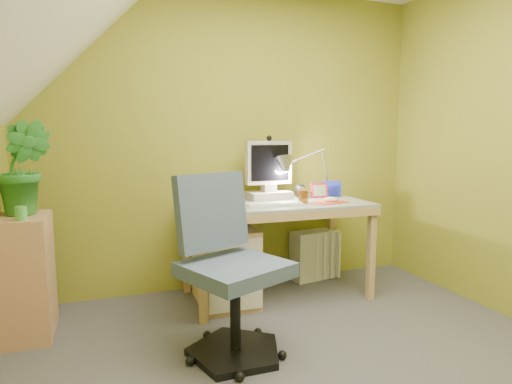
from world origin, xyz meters
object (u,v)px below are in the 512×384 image
object	(u,v)px
desk	(277,249)
desk_lamp	(320,162)
side_ledge	(27,277)
radiator	(315,255)
potted_plant	(24,168)
task_chair	(235,265)
monitor	(269,166)

from	to	relation	value
desk	desk_lamp	world-z (taller)	desk_lamp
side_ledge	radiator	bearing A→B (deg)	10.26
potted_plant	desk	bearing A→B (deg)	2.45
desk_lamp	side_ledge	world-z (taller)	desk_lamp
side_ledge	task_chair	distance (m)	1.32
desk_lamp	monitor	bearing A→B (deg)	168.74
potted_plant	side_ledge	bearing A→B (deg)	-109.00
radiator	desk_lamp	bearing A→B (deg)	-110.16
side_ledge	task_chair	world-z (taller)	task_chair
desk_lamp	task_chair	distance (m)	1.48
desk	monitor	xyz separation A→B (m)	(0.00, 0.18, 0.63)
side_ledge	radiator	size ratio (longest dim) A/B	1.79
desk_lamp	side_ledge	xyz separation A→B (m)	(-2.15, -0.30, -0.64)
potted_plant	task_chair	bearing A→B (deg)	-32.33
monitor	side_ledge	distance (m)	1.83
desk	potted_plant	distance (m)	1.81
monitor	side_ledge	bearing A→B (deg)	-173.92
desk	desk_lamp	distance (m)	0.81
side_ledge	potted_plant	bearing A→B (deg)	71.00
radiator	desk	bearing A→B (deg)	-159.75
desk	task_chair	size ratio (longest dim) A/B	1.31
potted_plant	radiator	bearing A→B (deg)	9.04
desk	monitor	distance (m)	0.66
potted_plant	task_chair	distance (m)	1.42
desk	side_ledge	distance (m)	1.70
monitor	potted_plant	size ratio (longest dim) A/B	0.92
desk_lamp	potted_plant	size ratio (longest dim) A/B	0.99
desk	desk_lamp	xyz separation A→B (m)	(0.45, 0.18, 0.65)
monitor	potted_plant	distance (m)	1.70
desk	side_ledge	world-z (taller)	side_ledge
monitor	radiator	bearing A→B (deg)	6.93
radiator	task_chair	bearing A→B (deg)	-144.32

